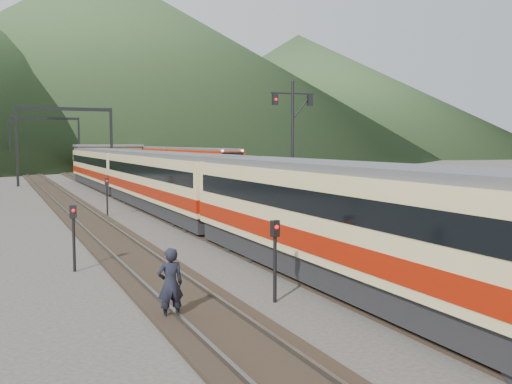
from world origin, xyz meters
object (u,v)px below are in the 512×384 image
second_train (158,160)px  worker (170,284)px  main_train (165,179)px  signal_mast (292,133)px

second_train → worker: 67.91m
second_train → main_train: bearing=-104.4°
main_train → signal_mast: size_ratio=10.23×
signal_mast → worker: (-8.99, -10.34, -3.94)m
second_train → signal_mast: 56.02m
signal_mast → main_train: bearing=106.5°
second_train → signal_mast: size_ratio=8.85×
main_train → second_train: 46.12m
main_train → signal_mast: 11.45m
signal_mast → worker: size_ratio=3.45×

